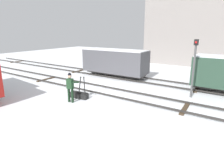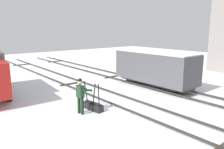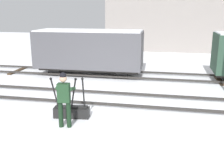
# 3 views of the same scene
# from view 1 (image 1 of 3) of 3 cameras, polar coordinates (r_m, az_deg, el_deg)

# --- Properties ---
(ground_plane) EXTENTS (60.00, 60.00, 0.00)m
(ground_plane) POSITION_cam_1_polar(r_m,az_deg,el_deg) (13.17, -3.95, -5.12)
(ground_plane) COLOR white
(track_main_line) EXTENTS (44.00, 1.94, 0.18)m
(track_main_line) POSITION_cam_1_polar(r_m,az_deg,el_deg) (13.14, -3.96, -4.66)
(track_main_line) COLOR #2D2B28
(track_main_line) RESTS_ON ground_plane
(track_siding_near) EXTENTS (44.00, 1.94, 0.18)m
(track_siding_near) POSITION_cam_1_polar(r_m,az_deg,el_deg) (16.54, 4.67, -0.91)
(track_siding_near) COLOR #2D2B28
(track_siding_near) RESTS_ON ground_plane
(switch_lever_frame) EXTENTS (1.36, 0.50, 1.45)m
(switch_lever_frame) POSITION_cam_1_polar(r_m,az_deg,el_deg) (11.86, -10.32, -6.16)
(switch_lever_frame) COLOR black
(switch_lever_frame) RESTS_ON ground_plane
(rail_worker) EXTENTS (0.59, 0.73, 1.82)m
(rail_worker) POSITION_cam_1_polar(r_m,az_deg,el_deg) (11.08, -12.94, -3.43)
(rail_worker) COLOR black
(rail_worker) RESTS_ON ground_plane
(signal_post) EXTENTS (0.24, 0.32, 3.71)m
(signal_post) POSITION_cam_1_polar(r_m,az_deg,el_deg) (12.41, 24.44, 3.44)
(signal_post) COLOR #4C4C4C
(signal_post) RESTS_ON ground_plane
(apartment_building) EXTENTS (13.61, 5.32, 12.23)m
(apartment_building) POSITION_cam_1_polar(r_m,az_deg,el_deg) (26.25, 26.75, 16.21)
(apartment_building) COLOR gray
(apartment_building) RESTS_ON ground_plane
(freight_car_near_switch) EXTENTS (6.04, 2.20, 2.58)m
(freight_car_near_switch) POSITION_cam_1_polar(r_m,az_deg,el_deg) (16.89, 0.93, 4.13)
(freight_car_near_switch) COLOR #2D2B28
(freight_car_near_switch) RESTS_ON ground_plane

